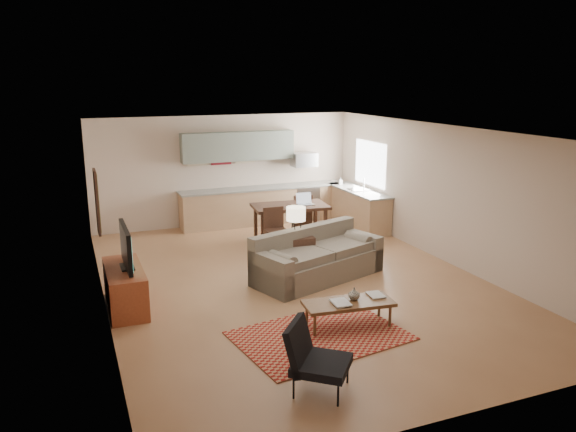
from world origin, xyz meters
name	(u,v)px	position (x,y,z in m)	size (l,w,h in m)	color
room	(294,209)	(0.00, 0.00, 1.35)	(9.00, 9.00, 9.00)	#976743
kitchen_counter_back	(264,205)	(0.90, 4.18, 0.46)	(4.26, 0.64, 0.92)	#A5805B
kitchen_counter_right	(358,208)	(2.93, 3.00, 0.46)	(0.64, 2.26, 0.92)	#A5805B
kitchen_range	(304,202)	(2.00, 4.18, 0.45)	(0.62, 0.62, 0.90)	#A5A8AD
kitchen_microwave	(304,160)	(2.00, 4.20, 1.55)	(0.62, 0.40, 0.35)	#A5A8AD
upper_cabinets	(238,146)	(0.30, 4.33, 1.95)	(2.80, 0.34, 0.70)	gray
window_right	(370,163)	(3.23, 3.00, 1.55)	(0.02, 1.40, 1.05)	white
wall_art_left	(97,202)	(-3.21, 0.90, 1.55)	(0.06, 0.42, 1.10)	olive
triptych	(221,155)	(-0.10, 4.47, 1.75)	(1.70, 0.04, 0.50)	beige
rug	(320,336)	(-0.50, -2.18, 0.01)	(2.32, 1.61, 0.02)	maroon
sofa	(318,255)	(0.47, 0.00, 0.45)	(2.57, 1.12, 0.89)	#6A6051
coffee_table	(348,314)	(0.02, -2.04, 0.20)	(1.33, 0.53, 0.40)	#51321A
book_a	(333,304)	(-0.25, -2.07, 0.41)	(0.27, 0.34, 0.03)	maroon
book_b	(369,296)	(0.40, -1.98, 0.41)	(0.25, 0.32, 0.02)	navy
vase	(354,294)	(0.13, -2.00, 0.49)	(0.18, 0.18, 0.18)	black
armchair	(322,358)	(-1.09, -3.48, 0.42)	(0.73, 0.73, 0.83)	black
tv_credenza	(125,288)	(-2.95, -0.10, 0.34)	(0.56, 1.45, 0.67)	brown
tv	(126,247)	(-2.89, -0.10, 1.01)	(0.11, 1.12, 0.67)	black
console_table	(296,256)	(0.17, 0.34, 0.36)	(0.62, 0.42, 0.73)	#311D15
table_lamp	(296,222)	(0.17, 0.34, 1.02)	(0.35, 0.35, 0.58)	beige
dining_table	(290,223)	(0.90, 2.42, 0.42)	(1.64, 0.94, 0.83)	#311D15
dining_chair_near	(277,230)	(0.33, 1.77, 0.47)	(0.45, 0.47, 0.94)	#311D15
dining_chair_far	(302,213)	(1.46, 3.08, 0.46)	(0.44, 0.46, 0.92)	#311D15
laptop	(306,199)	(1.23, 2.31, 0.96)	(0.35, 0.26, 0.26)	#A5A8AD
soap_bottle	(341,181)	(2.83, 3.77, 1.02)	(0.09, 0.10, 0.19)	beige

